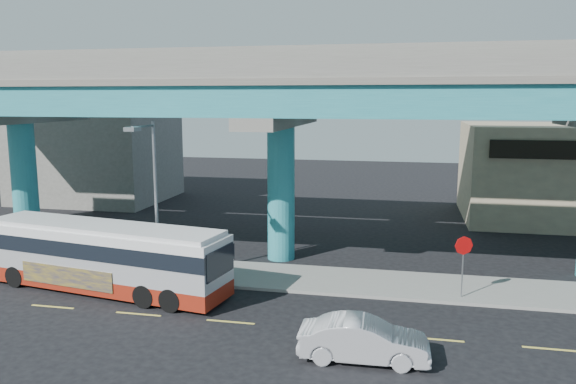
% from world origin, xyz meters
% --- Properties ---
extents(ground, '(120.00, 120.00, 0.00)m').
position_xyz_m(ground, '(0.00, 0.00, 0.00)').
color(ground, black).
rests_on(ground, ground).
extents(sidewalk, '(70.00, 4.00, 0.15)m').
position_xyz_m(sidewalk, '(0.00, 5.50, 0.07)').
color(sidewalk, gray).
rests_on(sidewalk, ground).
extents(lane_markings, '(58.00, 0.12, 0.01)m').
position_xyz_m(lane_markings, '(-0.00, -0.30, 0.01)').
color(lane_markings, '#D8C64C').
rests_on(lane_markings, ground).
extents(viaduct, '(52.00, 12.40, 11.70)m').
position_xyz_m(viaduct, '(-0.00, 9.11, 9.14)').
color(viaduct, teal).
rests_on(viaduct, ground).
extents(building_beige, '(14.00, 10.23, 7.00)m').
position_xyz_m(building_beige, '(18.00, 22.98, 3.51)').
color(building_beige, tan).
rests_on(building_beige, ground).
extents(building_concrete, '(12.00, 10.00, 9.00)m').
position_xyz_m(building_concrete, '(-20.00, 24.00, 4.50)').
color(building_concrete, gray).
rests_on(building_concrete, ground).
extents(transit_bus, '(12.51, 4.66, 3.15)m').
position_xyz_m(transit_bus, '(-6.88, 2.10, 1.73)').
color(transit_bus, maroon).
rests_on(transit_bus, ground).
extents(sedan, '(1.80, 4.52, 1.46)m').
position_xyz_m(sedan, '(5.47, -2.53, 0.73)').
color(sedan, silver).
rests_on(sedan, ground).
extents(street_lamp, '(0.50, 2.49, 7.64)m').
position_xyz_m(street_lamp, '(-5.05, 3.44, 5.12)').
color(street_lamp, gray).
rests_on(street_lamp, sidewalk).
extents(stop_sign, '(0.79, 0.32, 2.77)m').
position_xyz_m(stop_sign, '(9.27, 4.18, 2.17)').
color(stop_sign, gray).
rests_on(stop_sign, sidewalk).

